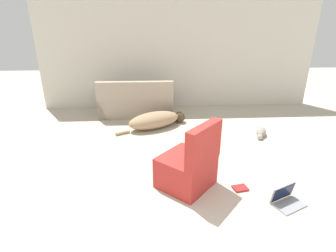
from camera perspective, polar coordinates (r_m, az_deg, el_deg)
The scene contains 7 objects.
wall_back at distance 6.33m, azimuth 2.27°, elevation 15.04°, with size 6.42×0.06×2.43m.
couch at distance 5.91m, azimuth -6.90°, elevation 5.01°, with size 1.61×0.78×0.81m.
dog at distance 5.17m, azimuth -2.68°, elevation 1.31°, with size 1.41×0.90×0.31m.
cat at distance 5.10m, azimuth 19.60°, elevation -1.31°, with size 0.31×0.48×0.14m.
laptop_open at distance 3.42m, azimuth 24.26°, elevation -14.05°, with size 0.43×0.37×0.21m.
book_red at distance 3.51m, azimuth 15.45°, elevation -12.91°, with size 0.20×0.17×0.02m.
side_chair at distance 3.30m, azimuth 4.62°, elevation -8.71°, with size 0.85×0.85×0.89m.
Camera 1 is at (-0.61, -1.63, 1.96)m, focal length 28.00 mm.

